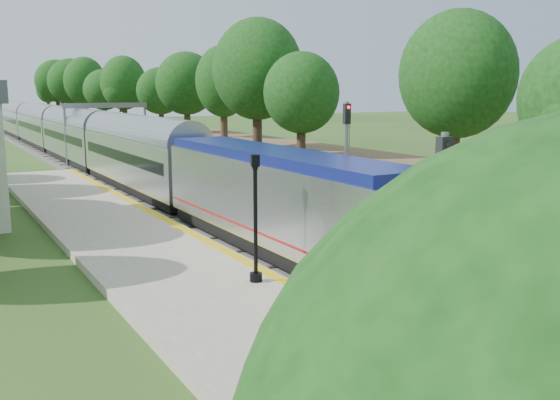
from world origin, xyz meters
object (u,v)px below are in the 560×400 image
signal_gantry (106,117)px  signal_farside (346,150)px  lamppost_far (256,226)px  signal_platform (441,229)px  train (57,135)px

signal_gantry → signal_farside: (3.73, -35.67, -0.57)m
lamppost_far → signal_platform: bearing=-87.8°
signal_gantry → signal_platform: bearing=-95.9°
signal_gantry → lamppost_far: bearing=-97.6°
train → lamppost_far: bearing=-93.3°
lamppost_far → signal_farside: 12.11m
train → signal_platform: 65.19m
lamppost_far → signal_farside: signal_farside is taller
signal_gantry → signal_farside: size_ratio=1.24×
signal_platform → signal_farside: (9.10, 16.50, 0.10)m
train → signal_platform: signal_platform is taller
signal_platform → signal_farside: signal_farside is taller
train → signal_farside: 49.03m
train → signal_platform: bearing=-92.6°
train → signal_farside: (6.20, -48.60, 1.93)m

